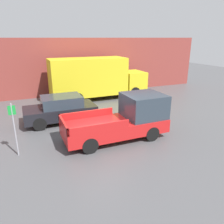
# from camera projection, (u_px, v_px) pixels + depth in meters

# --- Properties ---
(ground_plane) EXTENTS (60.00, 60.00, 0.00)m
(ground_plane) POSITION_uv_depth(u_px,v_px,m) (101.00, 137.00, 11.48)
(ground_plane) COLOR #4C4C4F
(building_wall) EXTENTS (28.00, 0.15, 4.97)m
(building_wall) POSITION_uv_depth(u_px,v_px,m) (62.00, 68.00, 19.08)
(building_wall) COLOR brown
(building_wall) RESTS_ON ground
(pickup_truck) EXTENTS (5.26, 2.10, 2.22)m
(pickup_truck) POSITION_uv_depth(u_px,v_px,m) (125.00, 119.00, 11.22)
(pickup_truck) COLOR red
(pickup_truck) RESTS_ON ground
(car) EXTENTS (4.27, 1.97, 1.64)m
(car) POSITION_uv_depth(u_px,v_px,m) (61.00, 109.00, 13.33)
(car) COLOR black
(car) RESTS_ON ground
(delivery_truck) EXTENTS (8.14, 2.42, 3.41)m
(delivery_truck) POSITION_uv_depth(u_px,v_px,m) (95.00, 78.00, 18.19)
(delivery_truck) COLOR gold
(delivery_truck) RESTS_ON ground
(parking_sign) EXTENTS (0.30, 0.07, 2.42)m
(parking_sign) POSITION_uv_depth(u_px,v_px,m) (14.00, 127.00, 9.30)
(parking_sign) COLOR gray
(parking_sign) RESTS_ON ground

